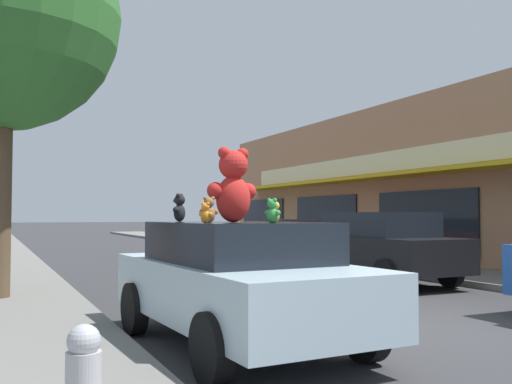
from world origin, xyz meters
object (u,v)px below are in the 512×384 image
at_px(teddy_bear_black, 179,208).
at_px(parked_car_far_right, 288,241).
at_px(teddy_bear_giant, 233,186).
at_px(teddy_bear_green, 272,211).
at_px(street_tree, 1,15).
at_px(teddy_bear_brown, 209,210).
at_px(parked_car_far_center, 379,245).
at_px(teddy_bear_yellow, 275,212).
at_px(teddy_bear_orange, 205,213).
at_px(plush_art_car, 238,280).

height_order(teddy_bear_black, parked_car_far_right, teddy_bear_black).
height_order(teddy_bear_giant, teddy_bear_green, teddy_bear_giant).
relative_size(teddy_bear_black, street_tree, 0.05).
height_order(teddy_bear_brown, parked_car_far_center, teddy_bear_brown).
distance_m(teddy_bear_yellow, teddy_bear_orange, 0.89).
xyz_separation_m(teddy_bear_black, parked_car_far_right, (6.14, 8.37, -0.90)).
height_order(teddy_bear_brown, teddy_bear_orange, teddy_bear_brown).
bearing_deg(teddy_bear_brown, teddy_bear_giant, -137.37).
bearing_deg(teddy_bear_yellow, plush_art_car, -129.85).
xyz_separation_m(teddy_bear_yellow, parked_car_far_right, (5.44, 9.82, -0.84)).
bearing_deg(teddy_bear_black, street_tree, -112.10).
relative_size(plush_art_car, parked_car_far_right, 1.01).
height_order(teddy_bear_yellow, parked_car_far_right, teddy_bear_yellow).
height_order(teddy_bear_giant, street_tree, street_tree).
bearing_deg(parked_car_far_center, teddy_bear_yellow, -136.32).
height_order(teddy_bear_giant, teddy_bear_black, teddy_bear_giant).
distance_m(parked_car_far_right, street_tree, 10.47).
xyz_separation_m(plush_art_car, teddy_bear_green, (-0.01, -0.97, 0.84)).
bearing_deg(plush_art_car, parked_car_far_right, 55.69).
distance_m(teddy_bear_brown, parked_car_far_right, 11.46).
bearing_deg(teddy_bear_yellow, teddy_bear_brown, -79.60).
xyz_separation_m(teddy_bear_orange, teddy_bear_green, (0.63, -0.36, 0.02)).
bearing_deg(street_tree, teddy_bear_black, -60.42).
bearing_deg(teddy_bear_yellow, street_tree, -125.41).
bearing_deg(teddy_bear_brown, teddy_bear_green, 135.85).
distance_m(teddy_bear_giant, parked_car_far_right, 11.03).
height_order(parked_car_far_center, street_tree, street_tree).
height_order(teddy_bear_yellow, street_tree, street_tree).
bearing_deg(teddy_bear_giant, teddy_bear_black, -75.55).
relative_size(teddy_bear_orange, parked_car_far_center, 0.05).
bearing_deg(teddy_bear_giant, teddy_bear_yellow, 116.61).
distance_m(teddy_bear_green, parked_car_far_center, 8.04).
relative_size(teddy_bear_yellow, teddy_bear_black, 0.68).
bearing_deg(plush_art_car, parked_car_far_center, 36.49).
bearing_deg(teddy_bear_giant, teddy_bear_brown, 26.84).
xyz_separation_m(plush_art_car, street_tree, (-2.66, 4.78, 4.45)).
bearing_deg(plush_art_car, teddy_bear_giant, -154.41).
bearing_deg(teddy_bear_orange, street_tree, -17.62).
height_order(teddy_bear_green, teddy_bear_black, teddy_bear_black).
relative_size(teddy_bear_black, parked_car_far_right, 0.09).
bearing_deg(teddy_bear_black, teddy_bear_giant, 59.99).
relative_size(teddy_bear_green, teddy_bear_black, 0.71).
distance_m(teddy_bear_black, street_tree, 5.69).
xyz_separation_m(teddy_bear_yellow, parked_car_far_center, (5.44, 5.19, -0.76)).
relative_size(plush_art_car, teddy_bear_black, 11.31).
bearing_deg(teddy_bear_orange, plush_art_car, -84.89).
height_order(teddy_bear_black, street_tree, street_tree).
bearing_deg(parked_car_far_center, plush_art_car, -140.65).
relative_size(plush_art_car, teddy_bear_green, 15.83).
xyz_separation_m(teddy_bear_yellow, teddy_bear_orange, (-0.89, -0.07, -0.01)).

